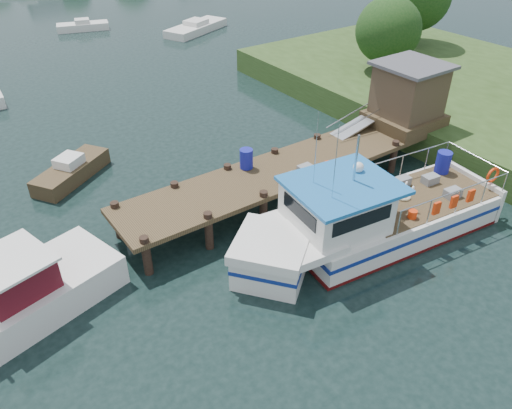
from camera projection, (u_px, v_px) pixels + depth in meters
ground_plane at (255, 206)px, 21.21m from camera, size 160.00×160.00×0.00m
near_shore at (511, 84)px, 27.67m from camera, size 16.00×30.00×7.76m
dock at (369, 121)px, 23.09m from camera, size 16.60×3.00×4.78m
lobster_boat at (364, 220)px, 18.62m from camera, size 11.62×4.50×5.59m
moored_rowboat at (71, 171)px, 22.87m from camera, size 4.10×3.36×1.17m
moored_b at (83, 26)px, 44.58m from camera, size 4.65×2.71×0.97m
moored_c at (196, 27)px, 44.13m from camera, size 6.82×4.63×1.02m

